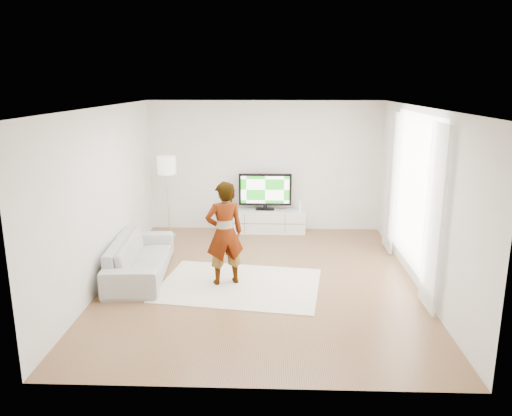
{
  "coord_description": "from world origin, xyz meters",
  "views": [
    {
      "loc": [
        0.2,
        -7.67,
        3.17
      ],
      "look_at": [
        -0.09,
        0.4,
        1.13
      ],
      "focal_mm": 35.0,
      "sensor_mm": 36.0,
      "label": 1
    }
  ],
  "objects_px": {
    "media_console": "(265,221)",
    "floor_lamp": "(167,169)",
    "player": "(225,233)",
    "rug": "(240,285)",
    "sofa": "(140,257)",
    "television": "(265,190)"
  },
  "relations": [
    {
      "from": "television",
      "to": "player",
      "type": "bearing_deg",
      "value": -101.28
    },
    {
      "from": "television",
      "to": "rug",
      "type": "xyz_separation_m",
      "value": [
        -0.35,
        -3.02,
        -0.91
      ]
    },
    {
      "from": "media_console",
      "to": "rug",
      "type": "bearing_deg",
      "value": -96.71
    },
    {
      "from": "television",
      "to": "sofa",
      "type": "distance_m",
      "value": 3.39
    },
    {
      "from": "player",
      "to": "floor_lamp",
      "type": "height_order",
      "value": "floor_lamp"
    },
    {
      "from": "sofa",
      "to": "television",
      "type": "bearing_deg",
      "value": -42.35
    },
    {
      "from": "player",
      "to": "rug",
      "type": "bearing_deg",
      "value": 142.46
    },
    {
      "from": "sofa",
      "to": "floor_lamp",
      "type": "bearing_deg",
      "value": -5.2
    },
    {
      "from": "media_console",
      "to": "floor_lamp",
      "type": "distance_m",
      "value": 2.38
    },
    {
      "from": "media_console",
      "to": "sofa",
      "type": "xyz_separation_m",
      "value": [
        -2.04,
        -2.61,
        0.07
      ]
    },
    {
      "from": "player",
      "to": "floor_lamp",
      "type": "relative_size",
      "value": 0.98
    },
    {
      "from": "floor_lamp",
      "to": "rug",
      "type": "bearing_deg",
      "value": -57.47
    },
    {
      "from": "media_console",
      "to": "sofa",
      "type": "height_order",
      "value": "sofa"
    },
    {
      "from": "media_console",
      "to": "player",
      "type": "xyz_separation_m",
      "value": [
        -0.59,
        -2.92,
        0.61
      ]
    },
    {
      "from": "rug",
      "to": "floor_lamp",
      "type": "bearing_deg",
      "value": 122.53
    },
    {
      "from": "rug",
      "to": "sofa",
      "type": "xyz_separation_m",
      "value": [
        -1.69,
        0.39,
        0.31
      ]
    },
    {
      "from": "media_console",
      "to": "floor_lamp",
      "type": "bearing_deg",
      "value": -169.33
    },
    {
      "from": "rug",
      "to": "player",
      "type": "distance_m",
      "value": 0.88
    },
    {
      "from": "television",
      "to": "sofa",
      "type": "bearing_deg",
      "value": -127.81
    },
    {
      "from": "player",
      "to": "floor_lamp",
      "type": "xyz_separation_m",
      "value": [
        -1.43,
        2.54,
        0.59
      ]
    },
    {
      "from": "rug",
      "to": "player",
      "type": "bearing_deg",
      "value": 161.92
    },
    {
      "from": "sofa",
      "to": "player",
      "type": "bearing_deg",
      "value": -106.53
    }
  ]
}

